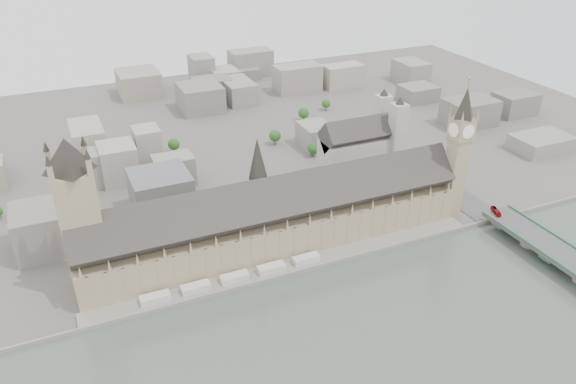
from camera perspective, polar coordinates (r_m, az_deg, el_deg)
name	(u,v)px	position (r m, az deg, el deg)	size (l,w,h in m)	color
ground	(288,262)	(377.27, 0.00, -7.09)	(900.00, 900.00, 0.00)	#595651
embankment_wall	(297,272)	(365.34, 0.96, -8.14)	(600.00, 1.50, 3.00)	gray
river_terrace	(293,266)	(371.13, 0.48, -7.58)	(270.00, 15.00, 2.00)	gray
terrace_tents	(234,277)	(358.30, -5.46, -8.63)	(118.00, 7.00, 4.00)	silver
palace_of_westminster	(276,219)	(379.95, -1.20, -2.72)	(265.00, 40.73, 55.44)	gray
elizabeth_tower	(459,144)	(422.06, 17.01, 4.70)	(17.00, 17.00, 107.50)	gray
victoria_tower	(78,209)	(347.95, -20.55, -1.67)	(30.00, 30.00, 100.00)	gray
central_tower	(258,171)	(364.99, -3.08, 2.16)	(13.00, 13.00, 48.00)	tan
westminster_bridge	(574,268)	(406.30, 27.07, -6.92)	(25.00, 325.00, 10.25)	#474749
westminster_abbey	(362,147)	(483.98, 7.51, 4.52)	(68.00, 36.00, 64.00)	#A9A698
city_skyline_inland	(189,116)	(576.25, -9.98, 7.66)	(720.00, 360.00, 38.00)	gray
park_trees	(243,213)	(417.18, -4.59, -2.17)	(110.00, 30.00, 15.00)	#1F4117
red_bus_north	(496,211)	(436.85, 20.37, -1.84)	(2.87, 12.27, 3.42)	maroon
car_approach	(447,172)	(487.09, 15.84, 1.96)	(1.83, 4.51, 1.31)	gray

